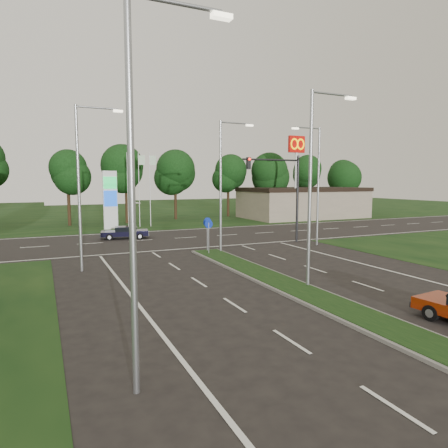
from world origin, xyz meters
name	(u,v)px	position (x,y,z in m)	size (l,w,h in m)	color
ground	(399,335)	(0.00, 0.00, 0.00)	(160.00, 160.00, 0.00)	black
verge_far	(115,213)	(0.00, 55.00, 0.00)	(160.00, 50.00, 0.02)	black
cross_road	(175,238)	(0.00, 24.00, 0.00)	(160.00, 12.00, 0.02)	black
median_kerb	(321,300)	(0.00, 4.00, 0.06)	(2.00, 26.00, 0.12)	slate
commercial_building	(303,203)	(22.00, 36.00, 2.00)	(16.00, 9.00, 4.00)	gray
streetlight_median_near	(314,178)	(1.00, 6.00, 5.08)	(2.53, 0.22, 9.00)	gray
streetlight_median_far	(223,179)	(1.00, 16.00, 5.08)	(2.53, 0.22, 9.00)	gray
streetlight_left_near	(140,175)	(-8.30, 0.00, 5.08)	(2.53, 0.22, 9.00)	gray
streetlight_left_far	(82,179)	(-8.30, 14.00, 5.08)	(2.53, 0.22, 9.00)	gray
streetlight_right_far	(316,179)	(8.80, 16.00, 5.08)	(2.53, 0.22, 9.00)	gray
traffic_signal	(284,185)	(7.19, 18.00, 4.65)	(5.10, 0.42, 7.00)	black
median_signs	(208,228)	(0.00, 16.40, 1.71)	(1.16, 1.76, 2.38)	gray
gas_pylon	(112,198)	(-3.79, 33.05, 3.20)	(5.80, 1.26, 8.00)	silver
mcdonalds_sign	(296,156)	(18.00, 31.97, 7.99)	(2.20, 0.47, 10.40)	silver
treeline_far	(135,166)	(0.10, 39.93, 6.83)	(6.00, 6.00, 9.90)	black
navy_sedan	(125,232)	(-3.97, 25.57, 0.58)	(4.14, 2.29, 1.08)	black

